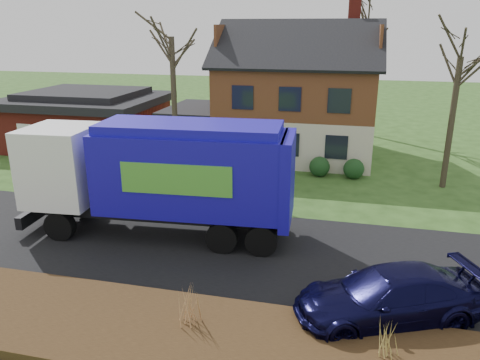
# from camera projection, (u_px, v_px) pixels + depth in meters

# --- Properties ---
(ground) EXTENTS (120.00, 120.00, 0.00)m
(ground) POSITION_uv_depth(u_px,v_px,m) (195.00, 246.00, 17.26)
(ground) COLOR #274517
(ground) RESTS_ON ground
(road) EXTENTS (80.00, 7.00, 0.02)m
(road) POSITION_uv_depth(u_px,v_px,m) (195.00, 245.00, 17.26)
(road) COLOR black
(road) RESTS_ON ground
(mulch_verge) EXTENTS (80.00, 3.50, 0.30)m
(mulch_verge) POSITION_uv_depth(u_px,v_px,m) (130.00, 327.00, 12.32)
(mulch_verge) COLOR black
(mulch_verge) RESTS_ON ground
(main_house) EXTENTS (12.95, 8.95, 9.26)m
(main_house) POSITION_uv_depth(u_px,v_px,m) (290.00, 90.00, 28.51)
(main_house) COLOR beige
(main_house) RESTS_ON ground
(ranch_house) EXTENTS (9.80, 8.20, 3.70)m
(ranch_house) POSITION_uv_depth(u_px,v_px,m) (87.00, 119.00, 31.37)
(ranch_house) COLOR maroon
(ranch_house) RESTS_ON ground
(garbage_truck) EXTENTS (10.48, 3.45, 4.42)m
(garbage_truck) POSITION_uv_depth(u_px,v_px,m) (163.00, 172.00, 17.44)
(garbage_truck) COLOR black
(garbage_truck) RESTS_ON ground
(silver_sedan) EXTENTS (4.36, 2.75, 1.36)m
(silver_sedan) POSITION_uv_depth(u_px,v_px,m) (157.00, 179.00, 22.66)
(silver_sedan) COLOR #B4B6BD
(silver_sedan) RESTS_ON ground
(navy_wagon) EXTENTS (5.57, 3.98, 1.50)m
(navy_wagon) POSITION_uv_depth(u_px,v_px,m) (388.00, 297.00, 12.63)
(navy_wagon) COLOR black
(navy_wagon) RESTS_ON ground
(tree_front_west) EXTENTS (3.37, 3.37, 10.01)m
(tree_front_west) POSITION_uv_depth(u_px,v_px,m) (170.00, 15.00, 24.26)
(tree_front_west) COLOR #3C3224
(tree_front_west) RESTS_ON ground
(tree_front_east) EXTENTS (3.28, 3.28, 9.11)m
(tree_front_east) POSITION_uv_depth(u_px,v_px,m) (464.00, 33.00, 21.28)
(tree_front_east) COLOR #3A3223
(tree_front_east) RESTS_ON ground
(tree_back) EXTENTS (3.40, 3.40, 10.77)m
(tree_back) POSITION_uv_depth(u_px,v_px,m) (370.00, 7.00, 32.60)
(tree_back) COLOR #3B2C23
(tree_back) RESTS_ON ground
(grass_clump_mid) EXTENTS (0.39, 0.32, 1.08)m
(grass_clump_mid) POSITION_uv_depth(u_px,v_px,m) (190.00, 306.00, 12.06)
(grass_clump_mid) COLOR tan
(grass_clump_mid) RESTS_ON mulch_verge
(grass_clump_east) EXTENTS (0.37, 0.31, 0.93)m
(grass_clump_east) POSITION_uv_depth(u_px,v_px,m) (387.00, 337.00, 10.97)
(grass_clump_east) COLOR tan
(grass_clump_east) RESTS_ON mulch_verge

